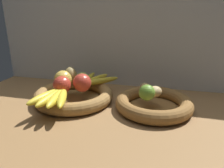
# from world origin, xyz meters

# --- Properties ---
(ground_plane) EXTENTS (1.40, 0.90, 0.03)m
(ground_plane) POSITION_xyz_m (0.00, 0.00, -0.01)
(ground_plane) COLOR olive
(back_wall) EXTENTS (1.40, 0.03, 0.55)m
(back_wall) POSITION_xyz_m (0.00, 0.30, 0.28)
(back_wall) COLOR silver
(back_wall) RESTS_ON ground_plane
(fruit_bowl_left) EXTENTS (0.35, 0.35, 0.05)m
(fruit_bowl_left) POSITION_xyz_m (-0.18, 0.02, 0.03)
(fruit_bowl_left) COLOR olive
(fruit_bowl_left) RESTS_ON ground_plane
(fruit_bowl_right) EXTENTS (0.31, 0.31, 0.05)m
(fruit_bowl_right) POSITION_xyz_m (0.17, 0.02, 0.03)
(fruit_bowl_right) COLOR brown
(fruit_bowl_right) RESTS_ON ground_plane
(apple_red_front) EXTENTS (0.07, 0.07, 0.07)m
(apple_red_front) POSITION_xyz_m (-0.21, -0.03, 0.09)
(apple_red_front) COLOR #B73828
(apple_red_front) RESTS_ON fruit_bowl_left
(apple_golden_left) EXTENTS (0.08, 0.08, 0.08)m
(apple_golden_left) POSITION_xyz_m (-0.23, 0.03, 0.09)
(apple_golden_left) COLOR gold
(apple_golden_left) RESTS_ON fruit_bowl_left
(apple_red_right) EXTENTS (0.08, 0.08, 0.08)m
(apple_red_right) POSITION_xyz_m (-0.14, 0.01, 0.09)
(apple_red_right) COLOR #B73828
(apple_red_right) RESTS_ON fruit_bowl_left
(apple_green_back) EXTENTS (0.07, 0.07, 0.07)m
(apple_green_back) POSITION_xyz_m (-0.16, 0.07, 0.09)
(apple_green_back) COLOR #99B74C
(apple_green_back) RESTS_ON fruit_bowl_left
(pear_brown) EXTENTS (0.06, 0.07, 0.09)m
(pear_brown) POSITION_xyz_m (-0.21, 0.07, 0.10)
(pear_brown) COLOR olive
(pear_brown) RESTS_ON fruit_bowl_left
(banana_bunch_front) EXTENTS (0.16, 0.20, 0.03)m
(banana_bunch_front) POSITION_xyz_m (-0.20, -0.11, 0.07)
(banana_bunch_front) COLOR yellow
(banana_bunch_front) RESTS_ON fruit_bowl_left
(banana_bunch_back) EXTENTS (0.16, 0.20, 0.03)m
(banana_bunch_back) POSITION_xyz_m (-0.12, 0.14, 0.07)
(banana_bunch_back) COLOR gold
(banana_bunch_back) RESTS_ON fruit_bowl_left
(potato_oblong) EXTENTS (0.08, 0.09, 0.04)m
(potato_oblong) POSITION_xyz_m (0.13, 0.05, 0.08)
(potato_oblong) COLOR #A38451
(potato_oblong) RESTS_ON fruit_bowl_right
(potato_large) EXTENTS (0.08, 0.08, 0.04)m
(potato_large) POSITION_xyz_m (0.17, 0.02, 0.08)
(potato_large) COLOR tan
(potato_large) RESTS_ON fruit_bowl_right
(lime_near) EXTENTS (0.06, 0.06, 0.06)m
(lime_near) POSITION_xyz_m (0.14, -0.02, 0.09)
(lime_near) COLOR olive
(lime_near) RESTS_ON fruit_bowl_right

